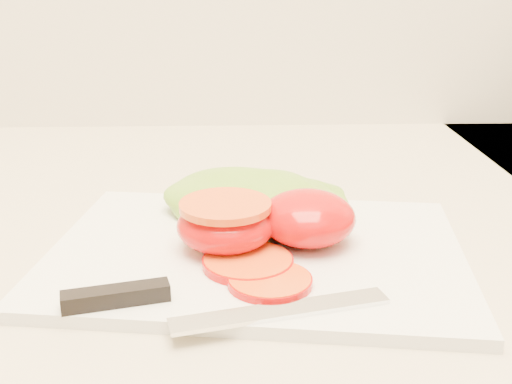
{
  "coord_description": "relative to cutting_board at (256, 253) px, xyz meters",
  "views": [
    {
      "loc": [
        -0.15,
        1.06,
        1.16
      ],
      "look_at": [
        -0.13,
        1.55,
        0.99
      ],
      "focal_mm": 45.0,
      "sensor_mm": 36.0,
      "label": 1
    }
  ],
  "objects": [
    {
      "name": "cutting_board",
      "position": [
        0.0,
        0.0,
        0.0
      ],
      "size": [
        0.36,
        0.29,
        0.01
      ],
      "primitive_type": "cube",
      "rotation": [
        0.0,
        0.0,
        -0.14
      ],
      "color": "white",
      "rests_on": "counter"
    },
    {
      "name": "tomato_half_dome",
      "position": [
        0.04,
        0.01,
        0.03
      ],
      "size": [
        0.08,
        0.08,
        0.04
      ],
      "primitive_type": "ellipsoid",
      "color": "#DE0400",
      "rests_on": "cutting_board"
    },
    {
      "name": "tomato_half_cut",
      "position": [
        -0.02,
        0.0,
        0.03
      ],
      "size": [
        0.08,
        0.08,
        0.04
      ],
      "color": "#DE0400",
      "rests_on": "cutting_board"
    },
    {
      "name": "tomato_slice_0",
      "position": [
        -0.01,
        -0.03,
        0.01
      ],
      "size": [
        0.07,
        0.07,
        0.01
      ],
      "primitive_type": "cylinder",
      "color": "#DF541A",
      "rests_on": "cutting_board"
    },
    {
      "name": "tomato_slice_1",
      "position": [
        0.01,
        -0.06,
        0.01
      ],
      "size": [
        0.06,
        0.06,
        0.01
      ],
      "primitive_type": "cylinder",
      "color": "#DF541A",
      "rests_on": "cutting_board"
    },
    {
      "name": "lettuce_leaf_0",
      "position": [
        -0.0,
        0.07,
        0.02
      ],
      "size": [
        0.19,
        0.15,
        0.03
      ],
      "primitive_type": "ellipsoid",
      "rotation": [
        0.0,
        0.0,
        -0.31
      ],
      "color": "#74AB2D",
      "rests_on": "cutting_board"
    },
    {
      "name": "lettuce_leaf_1",
      "position": [
        0.04,
        0.07,
        0.02
      ],
      "size": [
        0.14,
        0.12,
        0.02
      ],
      "primitive_type": "ellipsoid",
      "rotation": [
        0.0,
        0.0,
        0.45
      ],
      "color": "#74AB2D",
      "rests_on": "cutting_board"
    },
    {
      "name": "knife",
      "position": [
        -0.06,
        -0.09,
        0.01
      ],
      "size": [
        0.22,
        0.06,
        0.01
      ],
      "rotation": [
        0.0,
        0.0,
        0.25
      ],
      "color": "silver",
      "rests_on": "cutting_board"
    }
  ]
}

